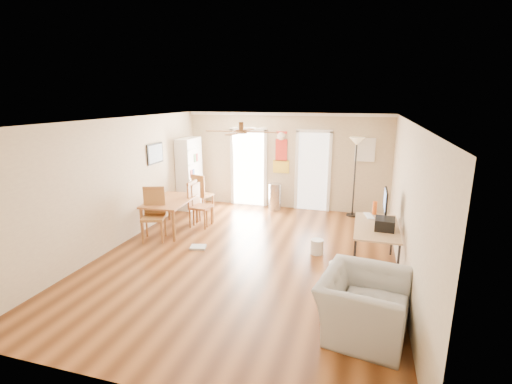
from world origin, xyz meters
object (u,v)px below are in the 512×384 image
(printer, at_px, (385,224))
(dining_table, at_px, (171,215))
(armchair, at_px, (363,305))
(wastebasket_a, at_px, (317,247))
(computer_desk, at_px, (375,247))
(dining_chair_right_b, at_px, (200,204))
(trash_can, at_px, (275,197))
(wastebasket_b, at_px, (336,270))
(dining_chair_far, at_px, (203,193))
(dining_chair_right_a, at_px, (203,205))
(torchiere_lamp, at_px, (355,178))
(bookshelf, at_px, (189,173))
(dining_chair_near, at_px, (153,215))

(printer, bearing_deg, dining_table, 172.35)
(dining_table, bearing_deg, armchair, -32.92)
(wastebasket_a, distance_m, armchair, 2.52)
(computer_desk, bearing_deg, armchair, -95.05)
(dining_table, relative_size, dining_chair_right_b, 1.34)
(dining_chair_right_b, distance_m, trash_can, 2.27)
(wastebasket_b, distance_m, armchair, 1.51)
(dining_table, height_order, wastebasket_b, dining_table)
(dining_table, xyz_separation_m, dining_chair_far, (0.12, 1.54, 0.15))
(dining_chair_right_a, xyz_separation_m, wastebasket_b, (3.30, -1.92, -0.35))
(dining_chair_right_a, height_order, computer_desk, dining_chair_right_a)
(dining_chair_right_b, height_order, printer, dining_chair_right_b)
(torchiere_lamp, bearing_deg, wastebasket_a, -102.11)
(printer, bearing_deg, bookshelf, 155.14)
(dining_table, distance_m, dining_chair_far, 1.55)
(bookshelf, distance_m, armchair, 6.57)
(dining_chair_right_a, bearing_deg, dining_chair_far, 24.76)
(dining_table, xyz_separation_m, wastebasket_b, (3.85, -1.36, -0.22))
(bookshelf, bearing_deg, printer, -48.48)
(bookshelf, bearing_deg, wastebasket_b, -56.63)
(computer_desk, distance_m, printer, 0.53)
(dining_table, bearing_deg, trash_can, 48.88)
(dining_chair_right_a, bearing_deg, trash_can, -39.04)
(trash_can, bearing_deg, dining_chair_far, -159.56)
(dining_chair_near, bearing_deg, dining_chair_right_b, 41.46)
(dining_table, relative_size, computer_desk, 0.96)
(dining_chair_right_a, bearing_deg, torchiere_lamp, -63.01)
(dining_chair_far, relative_size, printer, 2.71)
(trash_can, relative_size, torchiere_lamp, 0.36)
(torchiere_lamp, bearing_deg, printer, -79.17)
(dining_chair_near, distance_m, armchair, 4.84)
(dining_table, bearing_deg, dining_chair_far, 85.66)
(dining_table, distance_m, dining_chair_near, 0.70)
(dining_chair_right_b, bearing_deg, wastebasket_b, -117.26)
(bookshelf, bearing_deg, dining_chair_near, -102.15)
(dining_table, bearing_deg, computer_desk, -9.94)
(wastebasket_b, bearing_deg, dining_chair_right_b, 151.62)
(dining_chair_right_a, relative_size, wastebasket_b, 3.55)
(armchair, bearing_deg, torchiere_lamp, 13.79)
(wastebasket_a, height_order, wastebasket_b, wastebasket_a)
(bookshelf, distance_m, dining_chair_right_a, 1.62)
(bookshelf, xyz_separation_m, trash_can, (2.32, 0.43, -0.60))
(dining_chair_far, bearing_deg, wastebasket_a, 164.39)
(dining_chair_far, relative_size, wastebasket_a, 3.47)
(dining_chair_right_a, height_order, wastebasket_b, dining_chair_right_a)
(wastebasket_a, bearing_deg, dining_chair_right_b, 163.31)
(dining_chair_right_b, bearing_deg, printer, -107.16)
(armchair, bearing_deg, dining_table, 67.38)
(dining_chair_far, xyz_separation_m, computer_desk, (4.36, -2.32, -0.11))
(dining_chair_far, relative_size, torchiere_lamp, 0.50)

